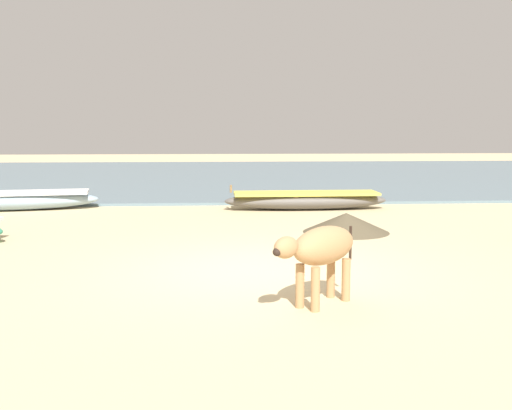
# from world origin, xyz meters

# --- Properties ---
(ground) EXTENTS (80.00, 80.00, 0.00)m
(ground) POSITION_xyz_m (0.00, 0.00, 0.00)
(ground) COLOR #CCB789
(sea_water) EXTENTS (60.00, 20.00, 0.08)m
(sea_water) POSITION_xyz_m (0.00, 17.81, 0.04)
(sea_water) COLOR slate
(sea_water) RESTS_ON ground
(fishing_boat_3) EXTENTS (4.34, 1.00, 0.67)m
(fishing_boat_3) POSITION_xyz_m (1.66, 6.86, 0.26)
(fishing_boat_3) COLOR #5B5651
(fishing_boat_3) RESTS_ON ground
(fishing_boat_5) EXTENTS (4.60, 1.67, 0.69)m
(fishing_boat_5) POSITION_xyz_m (-6.12, 7.21, 0.27)
(fishing_boat_5) COLOR #8CA5B7
(fishing_boat_5) RESTS_ON ground
(cow_adult_tan) EXTENTS (1.27, 1.22, 0.98)m
(cow_adult_tan) POSITION_xyz_m (0.58, -1.84, 0.70)
(cow_adult_tan) COLOR tan
(cow_adult_tan) RESTS_ON ground
(debris_pile_1) EXTENTS (2.54, 2.54, 0.41)m
(debris_pile_1) POSITION_xyz_m (1.99, 3.31, 0.20)
(debris_pile_1) COLOR brown
(debris_pile_1) RESTS_ON ground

